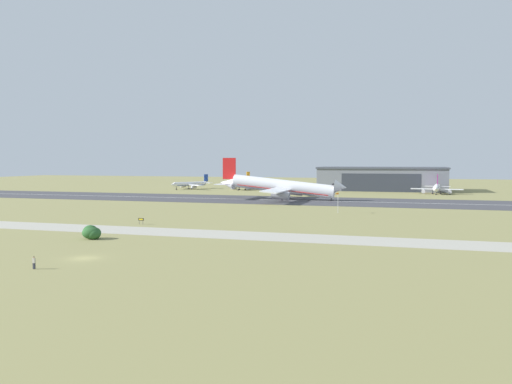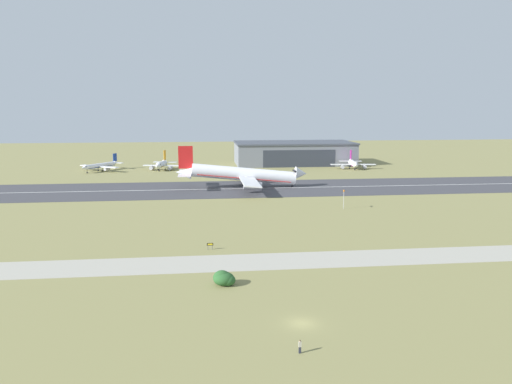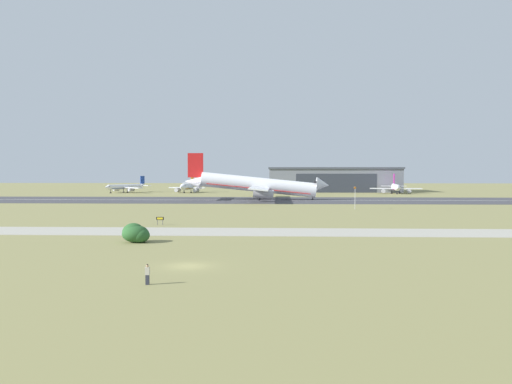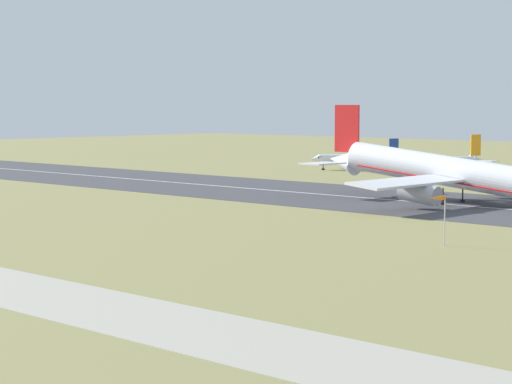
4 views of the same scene
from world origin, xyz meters
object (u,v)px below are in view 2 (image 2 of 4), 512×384
object	(u,v)px
windsock_pole	(344,192)
spectator_left	(300,346)
airplane_parked_east	(162,165)
shrub_clump	(224,279)
airplane_parked_centre	(100,166)
airplane_landing	(243,175)
runway_sign	(210,245)
airplane_parked_west	(353,164)

from	to	relation	value
windsock_pole	spectator_left	xyz separation A→B (m)	(-32.45, -90.25, -4.59)
airplane_parked_east	shrub_clump	xyz separation A→B (m)	(23.33, -170.82, -1.61)
airplane_parked_centre	spectator_left	size ratio (longest dim) A/B	12.50
spectator_left	airplane_landing	bearing A→B (deg)	88.09
windsock_pole	runway_sign	size ratio (longest dim) A/B	3.94
windsock_pole	airplane_parked_west	bearing A→B (deg)	71.03
airplane_parked_east	windsock_pole	distance (m)	125.24
airplane_parked_centre	runway_sign	bearing A→B (deg)	-70.56
shrub_clump	spectator_left	size ratio (longest dim) A/B	2.20
airplane_parked_west	airplane_parked_centre	world-z (taller)	airplane_parked_west
airplane_parked_west	windsock_pole	bearing A→B (deg)	-108.97
airplane_landing	windsock_pole	xyz separation A→B (m)	(27.87, -46.56, 0.24)
runway_sign	airplane_parked_east	bearing A→B (deg)	98.23
airplane_landing	airplane_parked_west	world-z (taller)	airplane_landing
airplane_landing	shrub_clump	size ratio (longest dim) A/B	13.00
airplane_landing	spectator_left	bearing A→B (deg)	-91.91
shrub_clump	windsock_pole	xyz separation A→B (m)	(41.18, 63.50, 4.33)
airplane_parked_centre	shrub_clump	world-z (taller)	airplane_parked_centre
airplane_parked_centre	shrub_clump	xyz separation A→B (m)	(53.80, -170.16, -1.54)
windsock_pole	shrub_clump	bearing A→B (deg)	-122.96
airplane_landing	shrub_clump	distance (m)	110.94
airplane_landing	spectator_left	world-z (taller)	airplane_landing
airplane_landing	windsock_pole	distance (m)	54.27
airplane_parked_west	windsock_pole	distance (m)	106.71
airplane_parked_centre	shrub_clump	bearing A→B (deg)	-72.45
airplane_parked_west	spectator_left	bearing A→B (deg)	-109.35
runway_sign	spectator_left	world-z (taller)	spectator_left
shrub_clump	runway_sign	distance (m)	23.46
airplane_parked_west	runway_sign	bearing A→B (deg)	-118.90
airplane_landing	spectator_left	size ratio (longest dim) A/B	28.63
airplane_parked_centre	shrub_clump	distance (m)	178.47
airplane_landing	airplane_parked_west	distance (m)	82.88
runway_sign	airplane_landing	bearing A→B (deg)	79.99
airplane_parked_centre	spectator_left	bearing A→B (deg)	-72.38
airplane_parked_centre	spectator_left	world-z (taller)	airplane_parked_centre
runway_sign	airplane_parked_centre	bearing A→B (deg)	109.44
airplane_parked_east	spectator_left	bearing A→B (deg)	-80.78
airplane_parked_west	airplane_parked_centre	size ratio (longest dim) A/B	1.01
airplane_parked_west	airplane_parked_east	size ratio (longest dim) A/B	1.26
airplane_parked_west	airplane_parked_east	bearing A→B (deg)	176.28
airplane_parked_east	airplane_landing	bearing A→B (deg)	-58.91
airplane_parked_west	airplane_parked_east	xyz separation A→B (m)	(-99.18, 6.44, 0.05)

